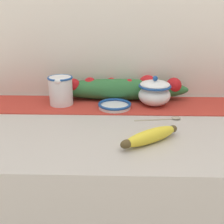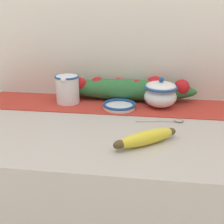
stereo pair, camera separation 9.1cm
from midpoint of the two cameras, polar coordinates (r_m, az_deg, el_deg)
name	(u,v)px [view 2 (the right image)]	position (r m, az deg, el deg)	size (l,w,h in m)	color
back_wall	(130,15)	(1.20, 5.91, 19.06)	(2.06, 0.04, 2.40)	silver
table_runner	(125,105)	(1.12, 5.00, 1.32)	(1.16, 0.22, 0.00)	#B23328
cream_pitcher	(68,88)	(1.14, -6.75, 4.81)	(0.10, 0.12, 0.12)	white
sugar_bowl	(160,94)	(1.11, 12.16, 3.61)	(0.13, 0.13, 0.12)	white
small_dish	(119,106)	(1.08, 3.88, 1.28)	(0.13, 0.13, 0.02)	white
banana	(146,138)	(0.81, 10.13, -5.27)	(0.19, 0.15, 0.04)	yellow
spoon	(175,121)	(0.99, 15.18, -1.79)	(0.17, 0.04, 0.01)	#A89E89
poinsettia_garland	(129,89)	(1.17, 5.75, 4.68)	(0.57, 0.10, 0.10)	#2D6B38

